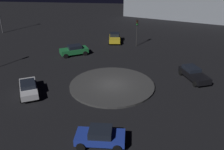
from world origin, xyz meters
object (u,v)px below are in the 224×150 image
car_yellow (115,38)px  store_building (192,2)px  car_green (74,50)px  traffic_light_west (137,28)px  car_black (194,74)px  car_silver (28,88)px  car_blue (100,136)px

car_yellow → store_building: size_ratio=0.12×
car_green → traffic_light_west: (-5.06, 9.38, 2.37)m
car_black → traffic_light_west: 13.98m
car_silver → store_building: store_building is taller
car_yellow → store_building: bearing=138.2°
car_black → traffic_light_west: traffic_light_west is taller
store_building → car_silver: bearing=78.2°
car_silver → car_green: bearing=-35.9°
car_silver → car_green: car_green is taller
traffic_light_west → store_building: (-24.83, 13.40, 0.56)m
car_green → car_black: bearing=-51.3°
car_silver → car_yellow: bearing=-47.9°
car_green → car_black: size_ratio=0.92×
car_black → car_yellow: car_yellow is taller
car_yellow → car_blue: size_ratio=1.02×
car_blue → traffic_light_west: (-24.41, 2.62, 2.43)m
car_blue → car_silver: bearing=-40.0°
car_yellow → car_blue: bearing=-2.2°
car_green → traffic_light_west: size_ratio=0.99×
car_green → car_blue: car_green is taller
car_blue → store_building: store_building is taller
car_blue → store_building: size_ratio=0.12×
car_black → store_building: bearing=149.6°
car_blue → traffic_light_west: 24.67m
car_silver → car_blue: bearing=-155.2°
car_yellow → traffic_light_west: (2.02, 3.81, 2.42)m
car_blue → traffic_light_west: bearing=-97.2°
traffic_light_west → store_building: size_ratio=0.13×
car_yellow → traffic_light_west: 4.95m
car_green → traffic_light_west: 10.91m
car_silver → car_yellow: car_yellow is taller
car_silver → car_black: bearing=-99.9°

